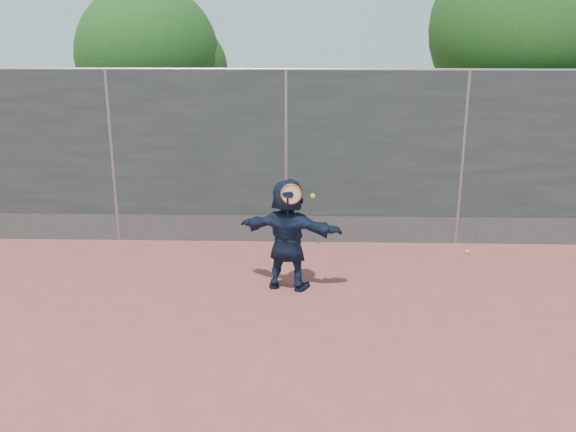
{
  "coord_description": "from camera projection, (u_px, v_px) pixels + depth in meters",
  "views": [
    {
      "loc": [
        0.35,
        -7.25,
        3.87
      ],
      "look_at": [
        0.09,
        1.5,
        1.11
      ],
      "focal_mm": 40.0,
      "sensor_mm": 36.0,
      "label": 1
    }
  ],
  "objects": [
    {
      "name": "ground",
      "position": [
        277.0,
        335.0,
        8.08
      ],
      "size": [
        80.0,
        80.0,
        0.0
      ],
      "primitive_type": "plane",
      "color": "#9E4C42",
      "rests_on": "ground"
    },
    {
      "name": "tree_left",
      "position": [
        156.0,
        60.0,
        13.52
      ],
      "size": [
        3.15,
        3.0,
        4.53
      ],
      "color": "#382314",
      "rests_on": "ground"
    },
    {
      "name": "tree_right",
      "position": [
        532.0,
        34.0,
        12.38
      ],
      "size": [
        3.78,
        3.6,
        5.39
      ],
      "color": "#382314",
      "rests_on": "ground"
    },
    {
      "name": "weed_clump",
      "position": [
        303.0,
        237.0,
        11.26
      ],
      "size": [
        0.68,
        0.07,
        0.3
      ],
      "color": "#387226",
      "rests_on": "ground"
    },
    {
      "name": "swing_action",
      "position": [
        293.0,
        195.0,
        8.88
      ],
      "size": [
        0.48,
        0.13,
        0.51
      ],
      "color": "orange",
      "rests_on": "ground"
    },
    {
      "name": "ball_ground",
      "position": [
        467.0,
        252.0,
        10.83
      ],
      "size": [
        0.07,
        0.07,
        0.07
      ],
      "primitive_type": "sphere",
      "color": "#D0E633",
      "rests_on": "ground"
    },
    {
      "name": "player",
      "position": [
        288.0,
        234.0,
        9.26
      ],
      "size": [
        1.61,
        0.86,
        1.66
      ],
      "primitive_type": "imported",
      "rotation": [
        0.0,
        0.0,
        2.89
      ],
      "color": "#15203A",
      "rests_on": "ground"
    },
    {
      "name": "fence",
      "position": [
        286.0,
        154.0,
        10.94
      ],
      "size": [
        20.0,
        0.06,
        3.03
      ],
      "color": "#38423D",
      "rests_on": "ground"
    }
  ]
}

